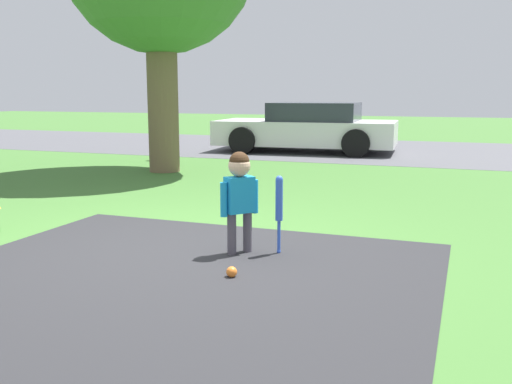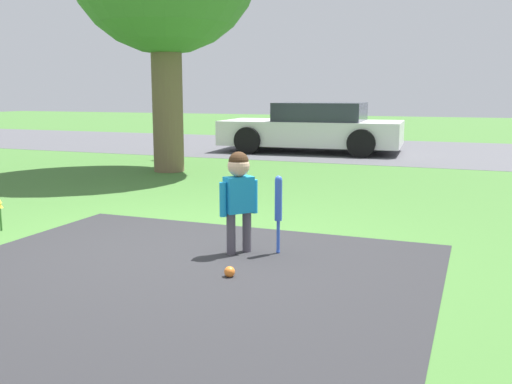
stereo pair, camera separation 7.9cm
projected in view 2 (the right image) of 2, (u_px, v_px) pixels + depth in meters
The scene contains 7 objects.
ground_plane at pixel (166, 248), 5.06m from camera, with size 60.00×60.00×0.00m, color #3D6B2D.
street_strip at pixel (366, 150), 13.81m from camera, with size 40.00×6.00×0.01m.
child at pixel (239, 188), 4.81m from camera, with size 0.25×0.29×0.88m.
baseball_bat at pixel (278, 203), 4.82m from camera, with size 0.06×0.06×0.67m.
sports_ball at pixel (230, 272), 4.25m from camera, with size 0.08×0.08×0.08m.
fire_hydrant at pixel (167, 143), 11.66m from camera, with size 0.23×0.20×0.73m.
parked_car at pixel (314, 128), 13.25m from camera, with size 4.20×2.25×1.14m.
Camera 2 is at (2.53, -4.27, 1.36)m, focal length 40.00 mm.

